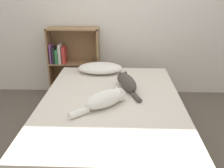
% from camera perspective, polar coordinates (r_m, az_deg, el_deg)
% --- Properties ---
extents(ground_plane, '(8.00, 8.00, 0.00)m').
position_cam_1_polar(ground_plane, '(2.68, -0.12, -13.20)').
color(ground_plane, brown).
extents(wall_back, '(8.00, 0.06, 2.50)m').
position_cam_1_polar(wall_back, '(3.57, 0.76, 17.29)').
color(wall_back, silver).
rests_on(wall_back, ground_plane).
extents(bed, '(1.39, 2.00, 0.50)m').
position_cam_1_polar(bed, '(2.54, -0.13, -8.67)').
color(bed, '#99754C').
rests_on(bed, ground_plane).
extents(pillow, '(0.55, 0.37, 0.12)m').
position_cam_1_polar(pillow, '(3.14, -2.70, 3.68)').
color(pillow, white).
rests_on(pillow, bed).
extents(cat_light, '(0.51, 0.47, 0.15)m').
position_cam_1_polar(cat_light, '(2.27, -1.48, -3.44)').
color(cat_light, white).
rests_on(cat_light, bed).
extents(cat_dark, '(0.25, 0.55, 0.15)m').
position_cam_1_polar(cat_dark, '(2.65, 3.44, 0.44)').
color(cat_dark, '#47423D').
rests_on(cat_dark, bed).
extents(bookshelf, '(0.71, 0.26, 0.99)m').
position_cam_1_polar(bookshelf, '(3.64, -9.03, 5.30)').
color(bookshelf, '#8E6B47').
rests_on(bookshelf, ground_plane).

